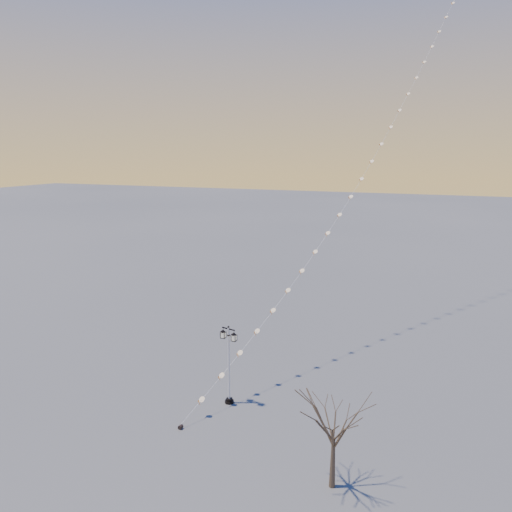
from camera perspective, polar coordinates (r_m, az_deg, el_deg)
The scene contains 4 objects.
ground at distance 26.54m, azimuth -5.77°, elevation -19.56°, with size 300.00×300.00×0.00m, color #565858.
street_lamp at distance 28.37m, azimuth -3.07°, elevation -11.67°, with size 1.12×0.57×4.51m.
bare_tree at distance 22.00m, azimuth 8.75°, elevation -18.28°, with size 2.44×2.44×4.05m.
kite_train at distance 40.26m, azimuth 13.07°, elevation 14.71°, with size 12.07×39.61×32.24m.
Camera 1 is at (10.76, -19.96, 13.79)m, focal length 35.63 mm.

